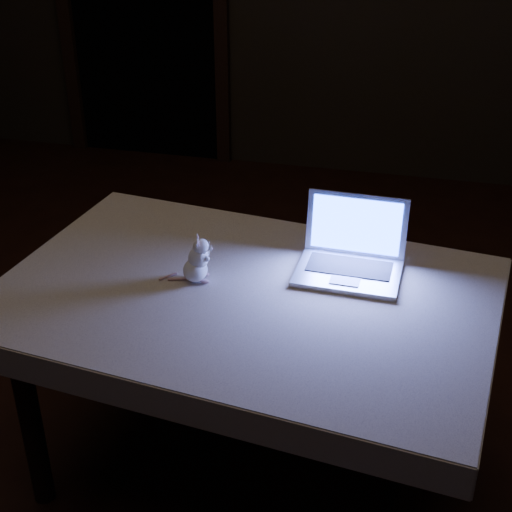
% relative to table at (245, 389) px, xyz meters
% --- Properties ---
extents(floor, '(5.00, 5.00, 0.00)m').
position_rel_table_xyz_m(floor, '(-0.18, 0.05, -0.34)').
color(floor, black).
rests_on(floor, ground).
extents(table, '(1.35, 0.96, 0.67)m').
position_rel_table_xyz_m(table, '(0.00, 0.00, 0.00)').
color(table, black).
rests_on(table, floor).
extents(tablecloth, '(1.44, 1.05, 0.09)m').
position_rel_table_xyz_m(tablecloth, '(0.05, 0.04, 0.30)').
color(tablecloth, beige).
rests_on(tablecloth, table).
extents(laptop, '(0.30, 0.27, 0.20)m').
position_rel_table_xyz_m(laptop, '(0.27, 0.15, 0.44)').
color(laptop, silver).
rests_on(laptop, tablecloth).
extents(plush_mouse, '(0.13, 0.13, 0.14)m').
position_rel_table_xyz_m(plush_mouse, '(-0.15, 0.02, 0.41)').
color(plush_mouse, white).
rests_on(plush_mouse, tablecloth).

